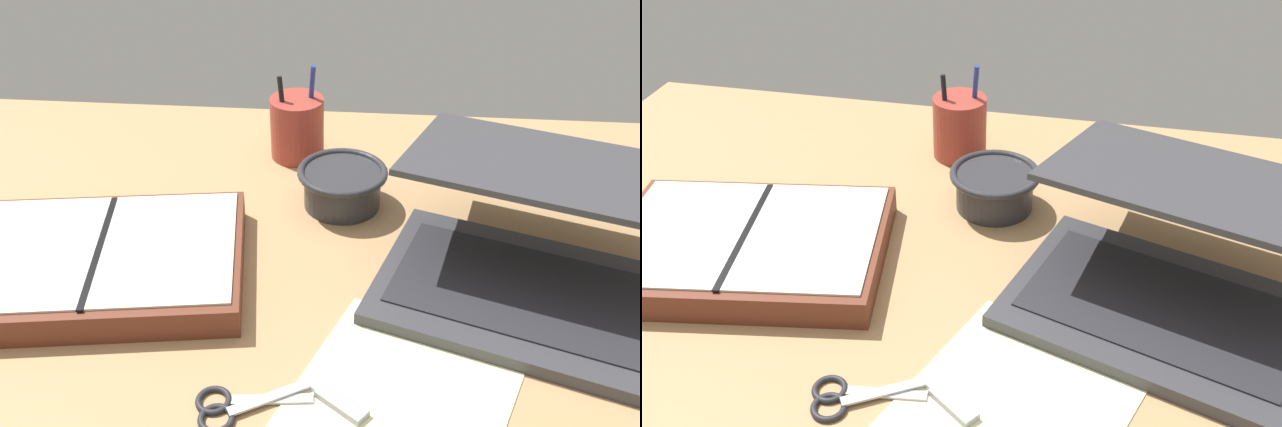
{
  "view_description": "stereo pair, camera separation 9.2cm",
  "coord_description": "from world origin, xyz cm",
  "views": [
    {
      "loc": [
        5.9,
        -69.26,
        60.91
      ],
      "look_at": [
        -0.54,
        6.29,
        9.0
      ],
      "focal_mm": 40.0,
      "sensor_mm": 36.0,
      "label": 1
    },
    {
      "loc": [
        14.98,
        -67.93,
        60.91
      ],
      "look_at": [
        -0.54,
        6.29,
        9.0
      ],
      "focal_mm": 40.0,
      "sensor_mm": 36.0,
      "label": 2
    }
  ],
  "objects": [
    {
      "name": "bowl",
      "position": [
        1.64,
        19.24,
        5.37
      ],
      "size": [
        13.25,
        13.25,
        6.11
      ],
      "color": "#2D2D33",
      "rests_on": "desk_top"
    },
    {
      "name": "paper_sheet_front",
      "position": [
        9.21,
        -19.77,
        2.08
      ],
      "size": [
        31.31,
        35.6,
        0.16
      ],
      "primitive_type": "cube",
      "rotation": [
        0.0,
        0.0,
        -0.38
      ],
      "color": "#F4EFB2",
      "rests_on": "desk_top"
    },
    {
      "name": "usb_drive",
      "position": [
        3.7,
        -19.04,
        2.5
      ],
      "size": [
        6.72,
        5.61,
        1.0
      ],
      "rotation": [
        0.0,
        0.0,
        0.93
      ],
      "color": "#99999E",
      "rests_on": "desk_top"
    },
    {
      "name": "desk_top",
      "position": [
        0.0,
        0.0,
        1.0
      ],
      "size": [
        140.0,
        100.0,
        2.0
      ],
      "primitive_type": "cube",
      "color": "tan",
      "rests_on": "ground"
    },
    {
      "name": "laptop",
      "position": [
        26.04,
        2.75,
        7.47
      ],
      "size": [
        43.88,
        43.58,
        15.83
      ],
      "rotation": [
        0.0,
        0.0,
        -0.32
      ],
      "color": "#38383D",
      "rests_on": "desk_top"
    },
    {
      "name": "scissors",
      "position": [
        -7.88,
        -20.42,
        2.34
      ],
      "size": [
        12.47,
        7.79,
        0.8
      ],
      "rotation": [
        0.0,
        0.0,
        0.32
      ],
      "color": "#B7B7BC",
      "rests_on": "desk_top"
    },
    {
      "name": "pen_cup",
      "position": [
        -6.57,
        33.34,
        7.16
      ],
      "size": [
        8.7,
        8.7,
        15.93
      ],
      "color": "#9E382D",
      "rests_on": "desk_top"
    },
    {
      "name": "planner",
      "position": [
        -28.16,
        0.29,
        4.11
      ],
      "size": [
        39.44,
        30.69,
        4.41
      ],
      "rotation": [
        0.0,
        0.0,
        0.15
      ],
      "color": "brown",
      "rests_on": "desk_top"
    }
  ]
}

